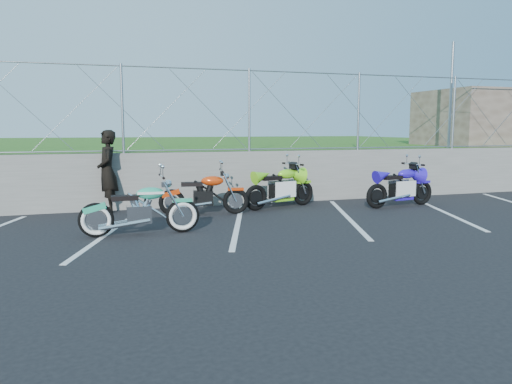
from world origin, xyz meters
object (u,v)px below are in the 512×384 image
object	(u,v)px
cruiser_turquoise	(142,211)
naked_orange	(205,196)
person_standing	(107,171)
sportbike_green	(281,189)
sportbike_blue	(401,188)

from	to	relation	value
cruiser_turquoise	naked_orange	size ratio (longest dim) A/B	1.08
cruiser_turquoise	person_standing	world-z (taller)	person_standing
naked_orange	cruiser_turquoise	bearing A→B (deg)	-121.81
cruiser_turquoise	sportbike_green	bearing A→B (deg)	32.33
naked_orange	sportbike_blue	size ratio (longest dim) A/B	0.98
naked_orange	sportbike_green	distance (m)	1.94
cruiser_turquoise	sportbike_blue	distance (m)	6.34
naked_orange	sportbike_green	world-z (taller)	sportbike_green
cruiser_turquoise	sportbike_green	xyz separation A→B (m)	(3.39, 2.06, 0.03)
sportbike_blue	naked_orange	bearing A→B (deg)	168.54
cruiser_turquoise	naked_orange	bearing A→B (deg)	49.47
cruiser_turquoise	naked_orange	xyz separation A→B (m)	(1.49, 1.68, -0.00)
cruiser_turquoise	sportbike_blue	size ratio (longest dim) A/B	1.06
sportbike_blue	person_standing	size ratio (longest dim) A/B	1.08
naked_orange	person_standing	bearing A→B (deg)	163.78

